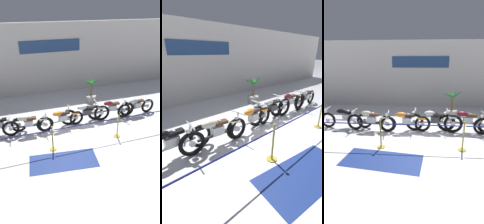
# 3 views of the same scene
# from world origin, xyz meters

# --- Properties ---
(ground_plane) EXTENTS (120.00, 120.00, 0.00)m
(ground_plane) POSITION_xyz_m (0.00, 0.00, 0.00)
(ground_plane) COLOR silver
(back_wall) EXTENTS (28.00, 0.29, 4.20)m
(back_wall) POSITION_xyz_m (0.00, 5.12, 2.10)
(back_wall) COLOR silver
(back_wall) RESTS_ON ground
(motorcycle_black_0) EXTENTS (2.40, 0.62, 0.93)m
(motorcycle_black_0) POSITION_xyz_m (-3.32, 0.73, 0.47)
(motorcycle_black_0) COLOR black
(motorcycle_black_0) RESTS_ON ground
(motorcycle_cream_1) EXTENTS (2.17, 0.62, 0.94)m
(motorcycle_cream_1) POSITION_xyz_m (-2.12, 0.46, 0.47)
(motorcycle_cream_1) COLOR black
(motorcycle_cream_1) RESTS_ON ground
(motorcycle_orange_2) EXTENTS (2.17, 0.62, 0.93)m
(motorcycle_orange_2) POSITION_xyz_m (-0.61, 0.47, 0.46)
(motorcycle_orange_2) COLOR black
(motorcycle_orange_2) RESTS_ON ground
(motorcycle_silver_3) EXTENTS (2.43, 0.62, 0.97)m
(motorcycle_silver_3) POSITION_xyz_m (0.59, 0.57, 0.49)
(motorcycle_silver_3) COLOR black
(motorcycle_silver_3) RESTS_ON ground
(motorcycle_maroon_4) EXTENTS (2.42, 0.62, 0.96)m
(motorcycle_maroon_4) POSITION_xyz_m (1.96, 0.61, 0.47)
(motorcycle_maroon_4) COLOR black
(motorcycle_maroon_4) RESTS_ON ground
(potted_palm_left_of_row) EXTENTS (1.10, 1.04, 1.54)m
(potted_palm_left_of_row) POSITION_xyz_m (1.74, 2.74, 0.68)
(potted_palm_left_of_row) COLOR gray
(potted_palm_left_of_row) RESTS_ON ground
(stanchion_far_left) EXTENTS (8.88, 0.28, 1.05)m
(stanchion_far_left) POSITION_xyz_m (-1.48, -1.03, 0.72)
(stanchion_far_left) COLOR gold
(stanchion_far_left) RESTS_ON ground
(stanchion_mid_left) EXTENTS (0.28, 0.28, 1.05)m
(stanchion_mid_left) POSITION_xyz_m (-1.36, -1.03, 0.36)
(stanchion_mid_left) COLOR gold
(stanchion_mid_left) RESTS_ON ground
(stanchion_mid_right) EXTENTS (0.28, 0.28, 1.05)m
(stanchion_mid_right) POSITION_xyz_m (1.45, -1.03, 0.36)
(stanchion_mid_right) COLOR gold
(stanchion_mid_right) RESTS_ON ground
(floor_banner) EXTENTS (2.58, 1.43, 0.01)m
(floor_banner) POSITION_xyz_m (-1.16, -1.86, 0.00)
(floor_banner) COLOR navy
(floor_banner) RESTS_ON ground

